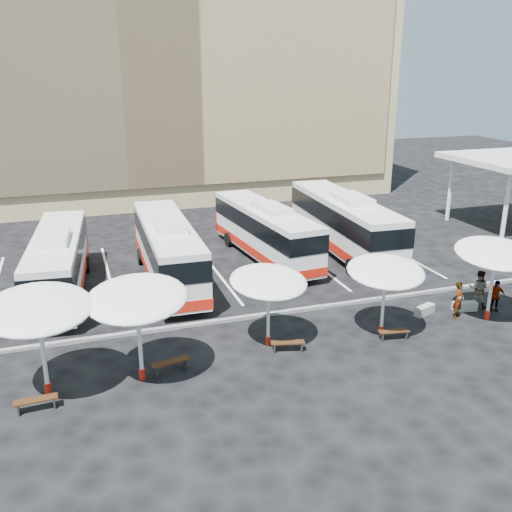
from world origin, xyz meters
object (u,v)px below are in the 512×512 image
object	(u,v)px
bus_2	(265,230)
sunshade_0	(37,309)
bus_3	(344,222)
wood_bench_2	(288,344)
conc_bench_0	(425,310)
bus_1	(168,249)
sunshade_2	(269,282)
sunshade_4	(496,254)
wood_bench_0	(36,402)
wood_bench_1	(171,364)
conc_bench_1	(464,306)
passenger_1	(479,289)
wood_bench_3	(394,333)
sunshade_1	(137,299)
bus_0	(58,261)
passenger_2	(495,296)
passenger_0	(459,300)
sunshade_3	(386,272)

from	to	relation	value
bus_2	sunshade_0	distance (m)	17.61
bus_3	sunshade_0	distance (m)	21.24
wood_bench_2	conc_bench_0	xyz separation A→B (m)	(7.62, 1.41, -0.11)
sunshade_0	wood_bench_2	distance (m)	9.95
bus_1	sunshade_2	size ratio (longest dim) A/B	3.06
bus_1	conc_bench_0	size ratio (longest dim) A/B	10.02
sunshade_4	wood_bench_0	xyz separation A→B (m)	(-19.95, -1.29, -2.91)
wood_bench_1	conc_bench_1	distance (m)	14.74
conc_bench_0	passenger_1	world-z (taller)	passenger_1
bus_1	wood_bench_1	size ratio (longest dim) A/B	7.36
wood_bench_3	conc_bench_0	xyz separation A→B (m)	(2.83, 1.85, -0.10)
sunshade_0	passenger_1	xyz separation A→B (m)	(20.09, 1.64, -2.40)
wood_bench_2	sunshade_1	bearing A→B (deg)	-176.94
bus_3	wood_bench_3	xyz separation A→B (m)	(-3.44, -11.80, -1.69)
bus_1	conc_bench_1	size ratio (longest dim) A/B	9.86
bus_1	sunshade_2	bearing A→B (deg)	-72.00
bus_0	conc_bench_1	xyz separation A→B (m)	(18.64, -8.56, -1.56)
bus_2	wood_bench_2	xyz separation A→B (m)	(-3.15, -11.88, -1.48)
sunshade_1	conc_bench_0	world-z (taller)	sunshade_1
wood_bench_1	conc_bench_1	bearing A→B (deg)	5.10
sunshade_1	sunshade_4	bearing A→B (deg)	1.19
wood_bench_1	wood_bench_3	xyz separation A→B (m)	(9.74, -0.30, -0.04)
wood_bench_3	passenger_2	distance (m)	6.37
bus_3	sunshade_4	xyz separation A→B (m)	(1.88, -11.35, 1.24)
conc_bench_0	conc_bench_1	distance (m)	2.12
bus_0	sunshade_0	distance (m)	10.17
sunshade_1	passenger_1	distance (m)	16.94
sunshade_1	wood_bench_0	distance (m)	4.89
bus_2	sunshade_1	distance (m)	15.38
sunshade_4	bus_2	bearing A→B (deg)	120.35
wood_bench_2	passenger_1	distance (m)	10.72
bus_1	bus_2	world-z (taller)	bus_1
wood_bench_0	passenger_2	size ratio (longest dim) A/B	0.92
sunshade_4	passenger_0	world-z (taller)	sunshade_4
bus_1	sunshade_0	xyz separation A→B (m)	(-6.25, -10.10, 1.49)
sunshade_0	sunshade_3	world-z (taller)	sunshade_0
sunshade_1	passenger_2	world-z (taller)	sunshade_1
wood_bench_2	wood_bench_1	bearing A→B (deg)	-178.42
bus_2	wood_bench_0	world-z (taller)	bus_2
sunshade_0	wood_bench_1	size ratio (longest dim) A/B	2.66
conc_bench_0	passenger_2	xyz separation A→B (m)	(3.43, -0.74, 0.58)
sunshade_3	passenger_1	bearing A→B (deg)	10.87
bus_2	sunshade_3	xyz separation A→B (m)	(1.38, -11.71, 1.15)
sunshade_2	passenger_1	distance (m)	11.36
wood_bench_2	passenger_0	distance (m)	8.94
sunshade_0	passenger_2	distance (m)	20.70
wood_bench_2	passenger_2	xyz separation A→B (m)	(11.04, 0.67, 0.47)
bus_3	conc_bench_0	xyz separation A→B (m)	(-0.61, -9.95, -1.79)
wood_bench_1	conc_bench_0	world-z (taller)	wood_bench_1
sunshade_3	passenger_2	distance (m)	6.88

